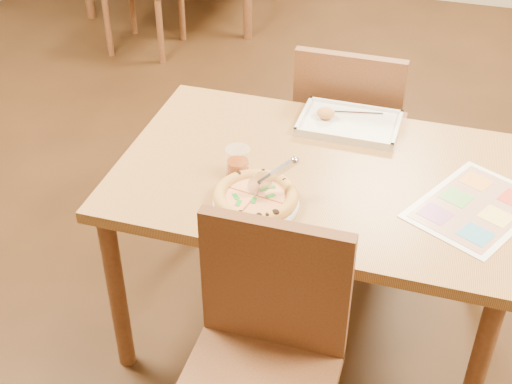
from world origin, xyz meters
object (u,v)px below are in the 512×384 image
(plate, at_px, (256,203))
(glass_tumbler, at_px, (238,164))
(appetizer_tray, at_px, (347,124))
(dining_table, at_px, (316,193))
(pizza_cutter, at_px, (271,176))
(chair_near, at_px, (265,338))
(chair_far, at_px, (349,121))
(menu, at_px, (476,207))
(pizza, at_px, (256,196))

(plate, distance_m, glass_tumbler, 0.18)
(glass_tumbler, bearing_deg, appetizer_tray, 54.76)
(dining_table, distance_m, appetizer_tray, 0.32)
(dining_table, distance_m, pizza_cutter, 0.27)
(glass_tumbler, bearing_deg, chair_near, -64.56)
(chair_far, bearing_deg, menu, 127.86)
(dining_table, relative_size, pizza_cutter, 10.51)
(chair_far, bearing_deg, glass_tumbler, 70.74)
(chair_far, relative_size, glass_tumbler, 4.73)
(chair_far, bearing_deg, pizza_cutter, 82.47)
(chair_near, relative_size, appetizer_tray, 1.34)
(dining_table, xyz_separation_m, plate, (-0.14, -0.23, 0.09))
(pizza_cutter, xyz_separation_m, appetizer_tray, (0.14, 0.49, -0.08))
(pizza, relative_size, pizza_cutter, 2.12)
(pizza, relative_size, menu, 0.64)
(plate, height_order, menu, plate)
(pizza_cutter, height_order, appetizer_tray, pizza_cutter)
(chair_near, relative_size, plate, 1.78)
(dining_table, bearing_deg, menu, -5.30)
(chair_far, xyz_separation_m, menu, (0.50, -0.65, 0.16))
(dining_table, xyz_separation_m, pizza, (-0.14, -0.22, 0.11))
(plate, height_order, pizza, pizza)
(pizza_cutter, bearing_deg, plate, -174.40)
(chair_near, bearing_deg, pizza, 110.62)
(dining_table, xyz_separation_m, chair_far, (-0.00, 0.60, -0.07))
(plate, distance_m, pizza_cutter, 0.10)
(pizza, bearing_deg, plate, -67.92)
(chair_near, xyz_separation_m, plate, (-0.14, 0.37, 0.16))
(dining_table, bearing_deg, appetizer_tray, 82.90)
(dining_table, distance_m, glass_tumbler, 0.29)
(chair_far, distance_m, plate, 0.86)
(plate, bearing_deg, glass_tumbler, 126.74)
(appetizer_tray, xyz_separation_m, menu, (0.47, -0.35, -0.01))
(chair_far, bearing_deg, chair_near, 90.00)
(plate, relative_size, pizza, 1.00)
(pizza_cutter, bearing_deg, appetizer_tray, 29.13)
(chair_far, xyz_separation_m, pizza_cutter, (-0.10, -0.79, 0.24))
(appetizer_tray, distance_m, glass_tumbler, 0.49)
(pizza, bearing_deg, glass_tumbler, 127.44)
(pizza, bearing_deg, chair_far, 80.17)
(plate, relative_size, menu, 0.64)
(chair_near, xyz_separation_m, pizza_cutter, (-0.10, 0.41, 0.24))
(plate, relative_size, pizza_cutter, 2.13)
(dining_table, height_order, menu, menu)
(appetizer_tray, height_order, glass_tumbler, glass_tumbler)
(menu, bearing_deg, pizza, -164.81)
(chair_near, xyz_separation_m, glass_tumbler, (-0.24, 0.51, 0.20))
(chair_near, xyz_separation_m, menu, (0.50, 0.55, 0.16))
(plate, bearing_deg, pizza_cutter, 50.33)
(chair_far, xyz_separation_m, plate, (-0.14, -0.83, 0.16))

